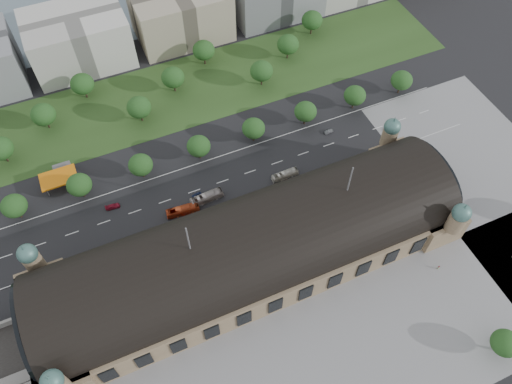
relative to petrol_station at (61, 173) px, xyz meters
name	(u,v)px	position (x,y,z in m)	size (l,w,h in m)	color
ground	(251,263)	(53.91, -65.28, -2.95)	(900.00, 900.00, 0.00)	black
station	(251,250)	(53.91, -65.28, 7.33)	(150.00, 48.40, 44.30)	#977F5E
plaza_south	(335,367)	(63.91, -109.28, -2.95)	(190.00, 48.00, 0.12)	gray
plaza_east	(485,172)	(156.91, -65.28, -2.95)	(56.00, 100.00, 0.12)	gray
road_slab	(165,201)	(33.91, -27.28, -2.95)	(260.00, 26.00, 0.10)	black
grass_belt	(138,105)	(38.91, 27.72, -2.95)	(300.00, 45.00, 0.10)	#2A461C
petrol_station	(61,173)	(0.00, 0.00, 0.00)	(14.00, 13.00, 5.05)	orange
office_3	(78,39)	(23.91, 67.72, 9.05)	(45.00, 32.00, 24.00)	silver
office_4	(181,13)	(73.91, 67.72, 9.05)	(45.00, 32.00, 24.00)	tan
tree_row_2	(14,206)	(-18.09, -12.28, 4.48)	(9.60, 9.60, 11.52)	#2D2116
tree_row_3	(79,185)	(5.91, -12.28, 4.48)	(9.60, 9.60, 11.52)	#2D2116
tree_row_4	(141,165)	(29.91, -12.28, 4.48)	(9.60, 9.60, 11.52)	#2D2116
tree_row_5	(199,146)	(53.91, -12.28, 4.48)	(9.60, 9.60, 11.52)	#2D2116
tree_row_6	(254,128)	(77.91, -12.28, 4.48)	(9.60, 9.60, 11.52)	#2D2116
tree_row_7	(305,112)	(101.91, -12.28, 4.48)	(9.60, 9.60, 11.52)	#2D2116
tree_row_8	(355,96)	(125.91, -12.28, 4.48)	(9.60, 9.60, 11.52)	#2D2116
tree_row_9	(402,80)	(149.91, -12.28, 4.48)	(9.60, 9.60, 11.52)	#2D2116
tree_belt_3	(0,148)	(-19.09, 17.72, 5.10)	(10.40, 10.40, 12.48)	#2D2116
tree_belt_4	(43,115)	(-0.09, 29.72, 5.10)	(10.40, 10.40, 12.48)	#2D2116
tree_belt_5	(82,84)	(18.91, 41.72, 5.10)	(10.40, 10.40, 12.48)	#2D2116
tree_belt_6	(139,107)	(37.91, 17.72, 5.10)	(10.40, 10.40, 12.48)	#2D2116
tree_belt_7	(173,77)	(56.91, 29.72, 5.10)	(10.40, 10.40, 12.48)	#2D2116
tree_belt_8	(204,50)	(75.91, 41.72, 5.10)	(10.40, 10.40, 12.48)	#2D2116
tree_belt_9	(262,71)	(94.91, 17.72, 5.10)	(10.40, 10.40, 12.48)	#2D2116
tree_belt_10	(288,44)	(113.91, 29.72, 5.10)	(10.40, 10.40, 12.48)	#2D2116
tree_belt_11	(312,20)	(132.91, 41.72, 5.10)	(10.40, 10.40, 12.48)	#2D2116
tree_plaza_s	(505,343)	(113.91, -125.28, 3.86)	(9.00, 9.00, 10.64)	#2D2116
traffic_car_3	(113,206)	(14.78, -22.06, -2.15)	(2.23, 5.49, 1.59)	maroon
traffic_car_4	(197,195)	(46.10, -29.73, -2.28)	(1.57, 3.91, 1.33)	#161F3F
traffic_car_5	(329,132)	(109.19, -21.22, -2.28)	(1.41, 4.05, 1.34)	#585A5F
traffic_car_6	(390,129)	(133.90, -30.46, -2.25)	(2.32, 5.03, 1.40)	silver
parked_car_0	(58,279)	(-10.31, -44.28, -2.23)	(1.53, 4.39, 1.45)	black
parked_car_1	(83,260)	(-0.78, -40.28, -2.26)	(2.28, 4.95, 1.38)	maroon
parked_car_2	(123,255)	(13.13, -44.28, -2.12)	(2.31, 5.69, 1.65)	#201B4B
parked_car_3	(66,266)	(-6.81, -40.28, -2.30)	(1.52, 3.79, 1.29)	#55565C
parked_car_4	(80,261)	(-1.64, -40.28, -2.15)	(1.68, 4.82, 1.59)	#BDBEC0
parked_car_5	(91,257)	(2.17, -40.28, -2.27)	(2.26, 4.91, 1.36)	gray
parked_car_6	(173,228)	(32.93, -40.28, -2.18)	(2.14, 5.28, 1.53)	black
bus_west	(183,210)	(38.76, -35.19, -1.18)	(2.98, 12.72, 3.54)	#CC4820
bus_mid	(207,197)	(49.15, -33.28, -1.10)	(3.11, 13.28, 3.70)	beige
bus_east	(285,175)	(81.59, -35.26, -1.40)	(2.61, 11.16, 3.11)	silver
pedestrian_0	(438,267)	(113.76, -93.68, -2.03)	(0.90, 0.52, 1.84)	gray
pedestrian_4	(502,342)	(116.54, -124.00, -2.09)	(1.11, 0.48, 1.71)	gray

